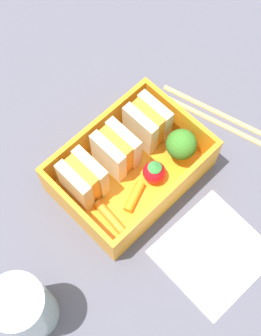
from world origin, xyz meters
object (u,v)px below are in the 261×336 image
at_px(carrot_stick_left, 110,217).
at_px(broccoli_floret, 181,145).
at_px(sandwich_center, 147,123).
at_px(strawberry_far_left, 154,172).
at_px(sandwich_center_left, 116,150).
at_px(folded_napkin, 213,253).
at_px(sandwich_left, 83,179).
at_px(chopstick_pair, 222,118).
at_px(drinking_glass, 25,308).
at_px(carrot_stick_far_left, 134,197).

bearing_deg(carrot_stick_left, broccoli_floret, -0.61).
distance_m(sandwich_center, strawberry_far_left, 0.06).
xyz_separation_m(sandwich_center_left, sandwich_center, (0.05, 0.00, 0.00)).
xyz_separation_m(broccoli_floret, folded_napkin, (-0.06, -0.11, -0.04)).
bearing_deg(folded_napkin, sandwich_center, 71.91).
bearing_deg(sandwich_left, chopstick_pair, -14.55).
height_order(sandwich_center_left, drinking_glass, drinking_glass).
bearing_deg(sandwich_left, drinking_glass, -154.40).
distance_m(carrot_stick_far_left, chopstick_pair, 0.16).
relative_size(sandwich_center_left, broccoli_floret, 1.15).
bearing_deg(broccoli_floret, folded_napkin, -118.21).
bearing_deg(broccoli_floret, strawberry_far_left, 177.21).
bearing_deg(carrot_stick_left, chopstick_pair, -0.61).
bearing_deg(sandwich_left, carrot_stick_left, -96.33).
bearing_deg(carrot_stick_left, strawberry_far_left, 0.64).
distance_m(strawberry_far_left, folded_napkin, 0.12).
bearing_deg(carrot_stick_far_left, strawberry_far_left, 4.77).
height_order(sandwich_center_left, strawberry_far_left, sandwich_center_left).
height_order(sandwich_left, carrot_stick_left, sandwich_left).
relative_size(carrot_stick_far_left, chopstick_pair, 0.22).
bearing_deg(folded_napkin, broccoli_floret, 61.79).
bearing_deg(chopstick_pair, sandwich_center_left, 160.45).
distance_m(sandwich_center_left, strawberry_far_left, 0.05).
relative_size(strawberry_far_left, broccoli_floret, 0.68).
bearing_deg(drinking_glass, folded_napkin, -26.11).
relative_size(carrot_stick_left, drinking_glass, 0.48).
xyz_separation_m(sandwich_center, drinking_glass, (-0.25, -0.07, 0.01)).
height_order(carrot_stick_left, broccoli_floret, broccoli_floret).
bearing_deg(drinking_glass, strawberry_far_left, 5.17).
height_order(sandwich_left, carrot_stick_far_left, sandwich_left).
bearing_deg(carrot_stick_far_left, sandwich_center, 34.94).
xyz_separation_m(sandwich_left, folded_napkin, (0.05, -0.16, -0.04)).
height_order(sandwich_center, carrot_stick_far_left, sandwich_center).
bearing_deg(folded_napkin, chopstick_pair, 37.61).
xyz_separation_m(sandwich_left, sandwich_center_left, (0.05, 0.00, 0.00)).
height_order(sandwich_left, strawberry_far_left, sandwich_left).
xyz_separation_m(strawberry_far_left, folded_napkin, (-0.02, -0.11, -0.03)).
bearing_deg(sandwich_left, folded_napkin, -71.80).
relative_size(sandwich_center_left, carrot_stick_left, 1.20).
height_order(chopstick_pair, drinking_glass, drinking_glass).
distance_m(carrot_stick_left, folded_napkin, 0.13).
bearing_deg(drinking_glass, sandwich_center, 15.25).
bearing_deg(sandwich_left, carrot_stick_far_left, -57.40).
relative_size(chopstick_pair, folded_napkin, 1.57).
height_order(carrot_stick_far_left, folded_napkin, carrot_stick_far_left).
bearing_deg(sandwich_left, strawberry_far_left, -34.60).
relative_size(drinking_glass, folded_napkin, 0.87).
xyz_separation_m(carrot_stick_far_left, drinking_glass, (-0.17, -0.02, 0.03)).
bearing_deg(broccoli_floret, chopstick_pair, -0.60).
bearing_deg(carrot_stick_far_left, drinking_glass, -174.74).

